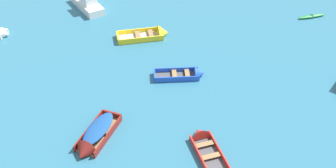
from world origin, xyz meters
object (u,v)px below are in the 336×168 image
at_px(rowboat_maroon_outer_right, 93,138).
at_px(motor_launch_white_far_back, 85,1).
at_px(rowboat_yellow_midfield_left, 154,34).
at_px(rowboat_blue_near_camera, 189,74).
at_px(rowboat_red_back_row_left, 203,142).
at_px(kayak_green_midfield_right, 312,16).

bearing_deg(rowboat_maroon_outer_right, motor_launch_white_far_back, 100.59).
relative_size(motor_launch_white_far_back, rowboat_yellow_midfield_left, 1.15).
bearing_deg(rowboat_blue_near_camera, rowboat_red_back_row_left, -85.82).
bearing_deg(rowboat_red_back_row_left, rowboat_maroon_outer_right, 178.35).
xyz_separation_m(motor_launch_white_far_back, rowboat_yellow_midfield_left, (6.74, -5.75, -0.35)).
bearing_deg(kayak_green_midfield_right, rowboat_red_back_row_left, -125.30).
height_order(rowboat_yellow_midfield_left, rowboat_red_back_row_left, rowboat_yellow_midfield_left).
height_order(rowboat_maroon_outer_right, rowboat_red_back_row_left, rowboat_maroon_outer_right).
bearing_deg(motor_launch_white_far_back, rowboat_red_back_row_left, -61.52).
distance_m(rowboat_yellow_midfield_left, rowboat_maroon_outer_right, 12.91).
bearing_deg(rowboat_yellow_midfield_left, rowboat_blue_near_camera, -64.67).
height_order(rowboat_yellow_midfield_left, rowboat_maroon_outer_right, rowboat_yellow_midfield_left).
distance_m(rowboat_maroon_outer_right, rowboat_red_back_row_left, 6.59).
height_order(motor_launch_white_far_back, kayak_green_midfield_right, motor_launch_white_far_back).
xyz_separation_m(rowboat_blue_near_camera, rowboat_red_back_row_left, (0.50, -6.85, -0.02)).
bearing_deg(kayak_green_midfield_right, rowboat_maroon_outer_right, -138.54).
bearing_deg(rowboat_blue_near_camera, motor_launch_white_far_back, 129.38).
xyz_separation_m(motor_launch_white_far_back, kayak_green_midfield_right, (21.35, -2.38, -0.44)).
distance_m(kayak_green_midfield_right, rowboat_blue_near_camera, 15.00).
height_order(motor_launch_white_far_back, rowboat_blue_near_camera, motor_launch_white_far_back).
height_order(rowboat_yellow_midfield_left, rowboat_blue_near_camera, rowboat_yellow_midfield_left).
height_order(motor_launch_white_far_back, rowboat_red_back_row_left, motor_launch_white_far_back).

